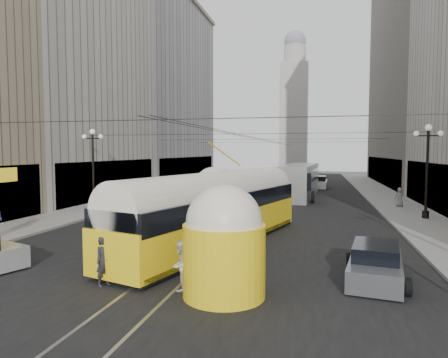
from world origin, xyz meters
The scene contains 21 objects.
ground centered at (0.00, 0.00, 0.00)m, with size 170.00×170.00×0.00m, color slate.
road centered at (0.00, 32.50, 0.00)m, with size 20.00×85.00×0.02m, color black.
sidewalk_left centered at (-12.00, 36.00, 0.07)m, with size 4.00×72.00×0.15m, color gray.
sidewalk_right centered at (12.00, 36.00, 0.07)m, with size 4.00×72.00×0.15m, color gray.
rail_left centered at (-0.75, 32.50, 0.00)m, with size 0.12×85.00×0.04m, color gray.
rail_right centered at (0.75, 32.50, 0.00)m, with size 0.12×85.00×0.04m, color gray.
building_left_mid centered at (-20.00, 24.00, 17.31)m, with size 12.60×20.60×34.60m.
building_left_far centered at (-19.99, 48.00, 14.31)m, with size 12.60×28.60×28.60m.
building_right_far centered at (20.00, 48.00, 16.31)m, with size 12.60×32.60×32.60m.
distant_tower centered at (0.00, 80.00, 14.97)m, with size 6.00×6.00×31.36m.
lamppost_left_mid centered at (-12.60, 18.00, 3.74)m, with size 1.86×0.44×6.37m.
lamppost_right_mid centered at (12.60, 18.00, 3.74)m, with size 1.86×0.44×6.37m.
catenary centered at (0.12, 31.49, 5.88)m, with size 25.00×72.00×0.23m.
streetcar centered at (0.50, 7.74, 1.81)m, with size 6.67×16.29×3.70m.
city_bus centered at (3.61, 29.81, 1.84)m, with size 3.70×13.36×3.35m.
sedan_grey centered at (7.50, 3.77, 0.61)m, with size 2.39×4.50×1.35m.
sedan_white_far centered at (5.49, 40.51, 0.72)m, with size 2.25×5.09×1.58m.
sedan_dark_far centered at (-3.06, 49.62, 0.60)m, with size 2.70×4.47×1.32m.
pedestrian_crossing_a centered at (-1.84, 0.98, 0.87)m, with size 0.64×0.42×1.75m, color black.
pedestrian_crossing_b centered at (0.94, 1.15, 0.85)m, with size 0.82×0.64×1.70m, color silver.
pedestrian_sidewalk_right centered at (11.99, 23.62, 0.94)m, with size 0.77×0.48×1.58m, color gray.
Camera 1 is at (5.40, -11.40, 4.71)m, focal length 32.00 mm.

